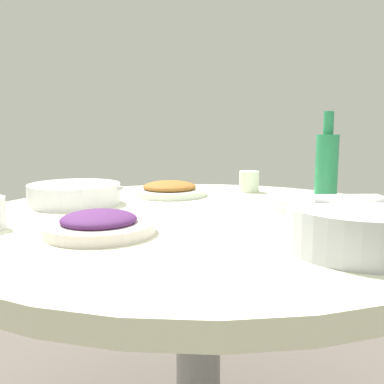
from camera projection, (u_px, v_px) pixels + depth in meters
name	position (u px, v px, depth m)	size (l,w,h in m)	color
round_dining_table	(199.00, 247.00, 1.16)	(1.26, 1.26, 0.73)	#99999E
rice_bowl	(362.00, 228.00, 0.81)	(0.27, 0.27, 0.09)	#B2B5BA
soup_bowl	(75.00, 195.00, 1.31)	(0.30, 0.27, 0.06)	silver
dish_stirfry	(170.00, 190.00, 1.48)	(0.24, 0.24, 0.05)	silver
dish_eggplant	(99.00, 225.00, 0.95)	(0.24, 0.24, 0.05)	silver
dish_noodles	(301.00, 203.00, 1.23)	(0.21, 0.21, 0.04)	silver
green_bottle	(327.00, 164.00, 1.39)	(0.07, 0.07, 0.28)	#267E4F
tea_cup_far	(249.00, 181.00, 1.56)	(0.07, 0.07, 0.07)	silver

